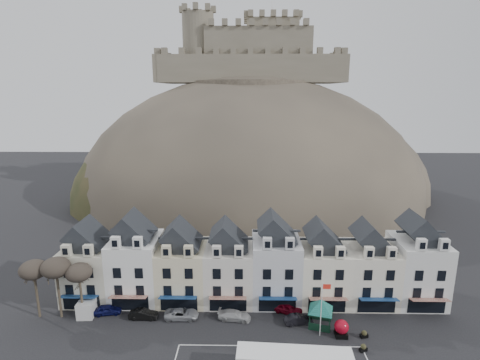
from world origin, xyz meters
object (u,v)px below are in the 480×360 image
car_navy (107,310)px  bus_shelter (321,305)px  red_buoy (341,328)px  car_maroon (287,308)px  car_black (144,314)px  car_charcoal (298,319)px  flagpole (322,306)px  car_white (234,315)px  white_van (90,304)px  car_silver (182,314)px

car_navy → bus_shelter: bearing=-104.5°
red_buoy → car_maroon: size_ratio=0.53×
car_navy → car_black: 5.37m
car_charcoal → car_maroon: bearing=16.3°
car_maroon → car_navy: bearing=115.8°
car_maroon → red_buoy: bearing=-104.5°
flagpole → car_white: bearing=163.7°
red_buoy → white_van: 34.03m
bus_shelter → car_maroon: 5.39m
red_buoy → car_silver: size_ratio=0.49×
bus_shelter → flagpole: 2.39m
bus_shelter → red_buoy: bearing=-27.8°
car_maroon → car_charcoal: bearing=-130.0°
red_buoy → car_silver: 20.89m
bus_shelter → car_charcoal: bus_shelter is taller
bus_shelter → car_charcoal: 3.65m
car_charcoal → car_silver: bearing=77.0°
car_navy → car_white: 17.55m
car_black → red_buoy: bearing=-96.3°
car_black → car_charcoal: car_black is taller
car_maroon → car_silver: bearing=120.2°
red_buoy → white_van: (-33.67, 4.96, -0.02)m
red_buoy → car_charcoal: red_buoy is taller
car_maroon → bus_shelter: bearing=-101.8°
car_navy → car_maroon: (24.80, 0.73, 0.06)m
bus_shelter → car_white: (-11.23, 1.15, -2.34)m
car_silver → white_van: bearing=81.3°
car_silver → car_maroon: bearing=-85.8°
car_black → car_charcoal: size_ratio=1.03×
bus_shelter → red_buoy: (2.25, -2.09, -1.86)m
car_white → car_navy: bearing=94.2°
bus_shelter → car_maroon: bus_shelter is taller
bus_shelter → car_black: (-23.48, 1.15, -2.34)m
car_white → car_maroon: size_ratio=1.06×
flagpole → car_black: size_ratio=1.88×
white_van → car_white: size_ratio=1.12×
white_van → car_silver: bearing=-9.5°
white_van → car_navy: bearing=-18.1°
red_buoy → flagpole: size_ratio=0.30×
bus_shelter → car_charcoal: bearing=-173.0°
white_van → car_navy: 2.80m
flagpole → car_navy: bearing=171.7°
bus_shelter → car_navy: bus_shelter is taller
red_buoy → car_navy: bearing=172.2°
flagpole → car_navy: 28.97m
car_silver → car_charcoal: size_ratio=1.19×
car_maroon → white_van: bearing=114.1°
car_black → car_silver: bearing=-87.1°
car_silver → car_charcoal: (15.60, -0.94, -0.01)m
white_van → car_charcoal: white_van is taller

